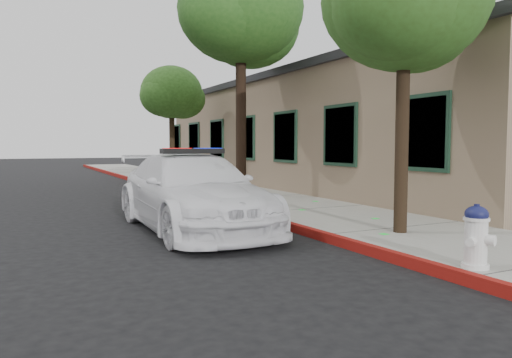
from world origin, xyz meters
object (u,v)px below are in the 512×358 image
Objects in this scene: clapboard_building at (337,134)px; street_tree_far at (172,95)px; fire_hydrant at (476,236)px; street_tree_near at (405,6)px; police_car at (193,192)px; street_tree_mid at (241,16)px.

street_tree_far is at bearing 148.47° from clapboard_building.
fire_hydrant is 0.15× the size of street_tree_near.
street_tree_near is (2.92, -2.67, 3.29)m from police_car.
clapboard_building is 11.01m from street_tree_near.
street_tree_mid is at bearing -87.52° from street_tree_far.
street_tree_near is 6.91m from street_tree_mid.
street_tree_far reaches higher than clapboard_building.
police_car is at bearing 137.60° from street_tree_near.
fire_hydrant is 0.11× the size of street_tree_mid.
street_tree_near is (-5.39, -9.40, 1.92)m from clapboard_building.
clapboard_building is 4.41× the size of street_tree_far.
street_tree_near is (0.95, 2.33, 3.50)m from fire_hydrant.
fire_hydrant is at bearing -95.95° from street_tree_mid.
street_tree_mid is 6.36m from street_tree_far.
police_car is 0.99× the size of street_tree_near.
police_car is at bearing -125.50° from street_tree_mid.
street_tree_mid is (0.00, 6.76, 1.42)m from street_tree_near.
street_tree_mid is at bearing 89.99° from street_tree_near.
street_tree_near is at bearing 46.71° from fire_hydrant.
street_tree_mid is (-5.39, -2.64, 3.34)m from clapboard_building.
fire_hydrant is at bearing -112.08° from street_tree_near.
clapboard_building is at bearing 39.07° from police_car.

